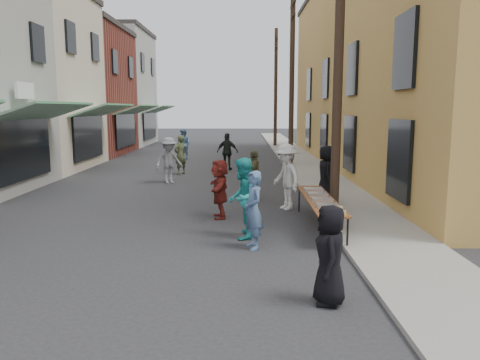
{
  "coord_description": "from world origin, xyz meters",
  "views": [
    {
      "loc": [
        1.75,
        -9.78,
        3.0
      ],
      "look_at": [
        1.69,
        1.26,
        1.3
      ],
      "focal_mm": 35.0,
      "sensor_mm": 36.0,
      "label": 1
    }
  ],
  "objects_px": {
    "utility_pole_far": "(276,88)",
    "serving_table": "(320,200)",
    "utility_pole_near": "(339,51)",
    "server": "(326,174)",
    "utility_pole_mid": "(292,79)",
    "catering_tray_sausage": "(332,211)",
    "guest_front_c": "(243,198)",
    "guest_front_a": "(330,255)"
  },
  "relations": [
    {
      "from": "catering_tray_sausage",
      "to": "guest_front_c",
      "type": "bearing_deg",
      "value": 160.46
    },
    {
      "from": "utility_pole_mid",
      "to": "catering_tray_sausage",
      "type": "relative_size",
      "value": 18.0
    },
    {
      "from": "catering_tray_sausage",
      "to": "server",
      "type": "relative_size",
      "value": 0.28
    },
    {
      "from": "guest_front_a",
      "to": "server",
      "type": "xyz_separation_m",
      "value": [
        1.26,
        7.5,
        0.2
      ]
    },
    {
      "from": "utility_pole_far",
      "to": "serving_table",
      "type": "xyz_separation_m",
      "value": [
        -0.61,
        -25.25,
        -3.79
      ]
    },
    {
      "from": "guest_front_c",
      "to": "server",
      "type": "distance_m",
      "value": 4.62
    },
    {
      "from": "serving_table",
      "to": "utility_pole_far",
      "type": "bearing_deg",
      "value": 88.62
    },
    {
      "from": "utility_pole_far",
      "to": "guest_front_c",
      "type": "relative_size",
      "value": 4.77
    },
    {
      "from": "serving_table",
      "to": "guest_front_a",
      "type": "bearing_deg",
      "value": -97.43
    },
    {
      "from": "utility_pole_mid",
      "to": "guest_front_c",
      "type": "distance_m",
      "value": 14.87
    },
    {
      "from": "utility_pole_mid",
      "to": "server",
      "type": "xyz_separation_m",
      "value": [
        0.05,
        -10.39,
        -3.52
      ]
    },
    {
      "from": "utility_pole_near",
      "to": "guest_front_a",
      "type": "bearing_deg",
      "value": -101.64
    },
    {
      "from": "utility_pole_far",
      "to": "guest_front_a",
      "type": "relative_size",
      "value": 5.77
    },
    {
      "from": "utility_pole_near",
      "to": "server",
      "type": "distance_m",
      "value": 3.87
    },
    {
      "from": "serving_table",
      "to": "catering_tray_sausage",
      "type": "bearing_deg",
      "value": -90.0
    },
    {
      "from": "utility_pole_mid",
      "to": "guest_front_c",
      "type": "bearing_deg",
      "value": -100.19
    },
    {
      "from": "utility_pole_near",
      "to": "guest_front_c",
      "type": "distance_m",
      "value": 4.9
    },
    {
      "from": "catering_tray_sausage",
      "to": "utility_pole_far",
      "type": "bearing_deg",
      "value": 88.7
    },
    {
      "from": "utility_pole_near",
      "to": "guest_front_c",
      "type": "relative_size",
      "value": 4.77
    },
    {
      "from": "utility_pole_mid",
      "to": "server",
      "type": "distance_m",
      "value": 10.97
    },
    {
      "from": "utility_pole_mid",
      "to": "utility_pole_far",
      "type": "bearing_deg",
      "value": 90.0
    },
    {
      "from": "catering_tray_sausage",
      "to": "serving_table",
      "type": "bearing_deg",
      "value": 90.0
    },
    {
      "from": "serving_table",
      "to": "guest_front_a",
      "type": "xyz_separation_m",
      "value": [
        -0.61,
        -4.64,
        0.07
      ]
    },
    {
      "from": "guest_front_a",
      "to": "catering_tray_sausage",
      "type": "bearing_deg",
      "value": 173.43
    },
    {
      "from": "utility_pole_near",
      "to": "guest_front_c",
      "type": "height_order",
      "value": "utility_pole_near"
    },
    {
      "from": "utility_pole_near",
      "to": "server",
      "type": "xyz_separation_m",
      "value": [
        0.05,
        1.61,
        -3.52
      ]
    },
    {
      "from": "utility_pole_far",
      "to": "server",
      "type": "height_order",
      "value": "utility_pole_far"
    },
    {
      "from": "utility_pole_near",
      "to": "utility_pole_mid",
      "type": "relative_size",
      "value": 1.0
    },
    {
      "from": "utility_pole_mid",
      "to": "catering_tray_sausage",
      "type": "distance_m",
      "value": 15.36
    },
    {
      "from": "serving_table",
      "to": "guest_front_a",
      "type": "height_order",
      "value": "guest_front_a"
    },
    {
      "from": "catering_tray_sausage",
      "to": "guest_front_c",
      "type": "height_order",
      "value": "guest_front_c"
    },
    {
      "from": "serving_table",
      "to": "guest_front_c",
      "type": "bearing_deg",
      "value": -153.75
    },
    {
      "from": "utility_pole_far",
      "to": "guest_front_a",
      "type": "bearing_deg",
      "value": -92.33
    },
    {
      "from": "utility_pole_far",
      "to": "server",
      "type": "xyz_separation_m",
      "value": [
        0.05,
        -22.39,
        -3.52
      ]
    },
    {
      "from": "utility_pole_near",
      "to": "server",
      "type": "height_order",
      "value": "utility_pole_near"
    },
    {
      "from": "utility_pole_near",
      "to": "serving_table",
      "type": "bearing_deg",
      "value": -115.99
    },
    {
      "from": "utility_pole_far",
      "to": "server",
      "type": "bearing_deg",
      "value": -89.87
    },
    {
      "from": "utility_pole_mid",
      "to": "utility_pole_far",
      "type": "distance_m",
      "value": 12.0
    },
    {
      "from": "utility_pole_mid",
      "to": "utility_pole_far",
      "type": "relative_size",
      "value": 1.0
    },
    {
      "from": "utility_pole_far",
      "to": "guest_front_a",
      "type": "distance_m",
      "value": 30.15
    },
    {
      "from": "catering_tray_sausage",
      "to": "server",
      "type": "bearing_deg",
      "value": 81.69
    },
    {
      "from": "guest_front_c",
      "to": "server",
      "type": "relative_size",
      "value": 1.07
    }
  ]
}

